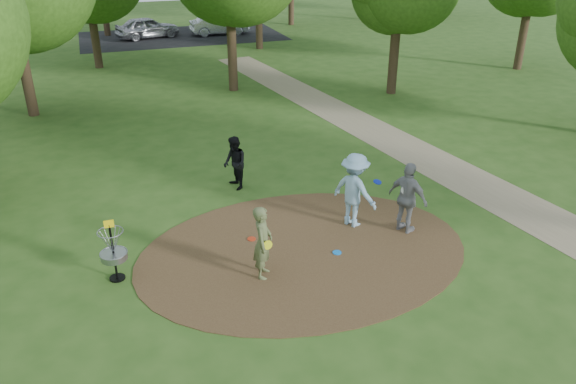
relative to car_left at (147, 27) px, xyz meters
name	(u,v)px	position (x,y,z in m)	size (l,w,h in m)	color
ground	(304,251)	(0.37, -29.94, -0.74)	(100.00, 100.00, 0.00)	#2D5119
dirt_clearing	(304,251)	(0.37, -29.94, -0.73)	(8.40, 8.40, 0.02)	#47301C
footpath	(474,183)	(6.87, -27.94, -0.73)	(2.00, 40.00, 0.01)	#8C7A5B
parking_lot	(182,36)	(2.37, 0.06, -0.73)	(14.00, 8.00, 0.01)	black
player_observer_with_disc	(263,242)	(-0.89, -30.63, 0.16)	(0.67, 0.77, 1.79)	#576239
player_throwing_with_disc	(354,190)	(2.12, -29.09, 0.29)	(1.45, 1.53, 2.06)	#91BCD8
player_walking_with_disc	(235,163)	(-0.31, -25.79, 0.09)	(0.72, 0.88, 1.66)	black
player_waiting_with_disc	(408,198)	(3.27, -29.88, 0.24)	(0.93, 1.24, 1.95)	gray
disc_ground_blue	(337,252)	(1.12, -30.32, -0.71)	(0.22, 0.22, 0.02)	#0D79E6
disc_ground_red	(252,239)	(-0.71, -28.98, -0.71)	(0.22, 0.22, 0.02)	red
car_left	(147,27)	(0.00, 0.00, 0.00)	(1.74, 4.32, 1.47)	#9C9CA3
car_right	(219,25)	(5.06, -0.30, -0.05)	(1.45, 4.17, 1.37)	#ACAFB4
disc_golf_basket	(112,246)	(-4.13, -29.64, 0.14)	(0.63, 0.63, 1.54)	black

